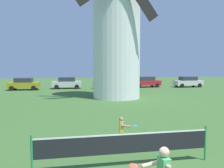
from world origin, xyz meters
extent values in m
cylinder|color=white|center=(2.44, 17.12, 5.88)|extent=(4.43, 4.43, 11.76)
cylinder|color=#238E4C|center=(-3.07, 2.12, 0.55)|extent=(0.06, 0.06, 1.10)
cylinder|color=#238E4C|center=(2.14, 2.12, 0.55)|extent=(0.06, 0.06, 1.10)
cube|color=black|center=(-0.46, 2.12, 0.68)|extent=(5.16, 0.01, 0.55)
cube|color=white|center=(-0.46, 2.12, 0.97)|extent=(5.16, 0.02, 0.04)
sphere|color=#DBB28E|center=(-0.23, -0.12, 1.26)|extent=(0.21, 0.21, 0.21)
cylinder|color=#DBB28E|center=(-0.42, 0.04, 0.97)|extent=(0.42, 0.11, 0.16)
cylinder|color=#D84C33|center=(-0.59, 0.03, 0.97)|extent=(0.22, 0.03, 0.04)
ellipsoid|color=#D84C33|center=(-0.81, 0.02, 0.97)|extent=(0.19, 0.25, 0.03)
cylinder|color=#333338|center=(-0.14, 4.01, 0.24)|extent=(0.10, 0.10, 0.49)
cylinder|color=#333338|center=(-0.15, 3.87, 0.24)|extent=(0.10, 0.10, 0.49)
cube|color=#E5CC4C|center=(-0.15, 3.94, 0.71)|extent=(0.14, 0.25, 0.43)
sphere|color=tan|center=(-0.15, 3.94, 1.00)|extent=(0.16, 0.16, 0.16)
cylinder|color=tan|center=(-0.14, 4.09, 0.69)|extent=(0.07, 0.07, 0.33)
cylinder|color=tan|center=(-0.01, 3.79, 0.77)|extent=(0.34, 0.09, 0.13)
cylinder|color=#338CCC|center=(0.12, 3.78, 0.77)|extent=(0.22, 0.04, 0.04)
ellipsoid|color=#338CCC|center=(0.34, 3.77, 0.77)|extent=(0.19, 0.25, 0.03)
cube|color=#999919|center=(-7.76, 26.78, 0.65)|extent=(3.92, 1.78, 0.70)
cube|color=#2D333D|center=(-7.76, 26.78, 1.28)|extent=(2.21, 1.54, 0.56)
cylinder|color=black|center=(-6.43, 27.60, 0.30)|extent=(0.60, 0.19, 0.60)
cylinder|color=black|center=(-6.46, 25.90, 0.30)|extent=(0.60, 0.19, 0.60)
cylinder|color=black|center=(-9.07, 27.65, 0.30)|extent=(0.60, 0.19, 0.60)
cylinder|color=black|center=(-9.10, 25.95, 0.30)|extent=(0.60, 0.19, 0.60)
cube|color=silver|center=(-2.32, 27.77, 0.65)|extent=(3.98, 1.77, 0.70)
cube|color=#2D333D|center=(-2.32, 27.77, 1.28)|extent=(2.24, 1.54, 0.56)
cylinder|color=black|center=(-0.96, 28.60, 0.30)|extent=(0.60, 0.19, 0.60)
cylinder|color=black|center=(-1.00, 26.90, 0.30)|extent=(0.60, 0.19, 0.60)
cylinder|color=black|center=(-3.65, 28.65, 0.30)|extent=(0.60, 0.19, 0.60)
cylinder|color=black|center=(-3.68, 26.95, 0.30)|extent=(0.60, 0.19, 0.60)
cube|color=#1E232D|center=(3.41, 26.99, 0.65)|extent=(4.22, 2.26, 0.70)
cube|color=#2D333D|center=(3.41, 26.99, 1.28)|extent=(2.44, 1.80, 0.56)
cylinder|color=black|center=(4.64, 28.03, 0.30)|extent=(0.62, 0.26, 0.60)
cylinder|color=black|center=(4.89, 26.34, 0.30)|extent=(0.62, 0.26, 0.60)
cylinder|color=black|center=(1.94, 27.64, 0.30)|extent=(0.62, 0.26, 0.60)
cylinder|color=black|center=(2.18, 25.95, 0.30)|extent=(0.62, 0.26, 0.60)
cube|color=red|center=(9.10, 27.78, 0.65)|extent=(4.41, 2.12, 0.70)
cube|color=#2D333D|center=(9.10, 27.78, 1.28)|extent=(2.52, 1.73, 0.56)
cylinder|color=black|center=(10.45, 28.77, 0.30)|extent=(0.62, 0.24, 0.60)
cylinder|color=black|center=(10.62, 27.08, 0.30)|extent=(0.62, 0.24, 0.60)
cylinder|color=black|center=(7.57, 28.48, 0.30)|extent=(0.62, 0.24, 0.60)
cylinder|color=black|center=(7.74, 26.79, 0.30)|extent=(0.62, 0.24, 0.60)
cube|color=silver|center=(15.32, 26.80, 0.65)|extent=(4.12, 1.73, 0.70)
cube|color=#2D333D|center=(15.32, 26.80, 1.28)|extent=(2.31, 1.51, 0.56)
cylinder|color=black|center=(16.71, 27.65, 0.30)|extent=(0.60, 0.18, 0.60)
cylinder|color=black|center=(16.73, 25.95, 0.30)|extent=(0.60, 0.18, 0.60)
cylinder|color=black|center=(13.92, 27.64, 0.30)|extent=(0.60, 0.18, 0.60)
cylinder|color=black|center=(13.93, 25.94, 0.30)|extent=(0.60, 0.18, 0.60)
camera|label=1|loc=(-2.05, -4.21, 2.92)|focal=36.57mm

